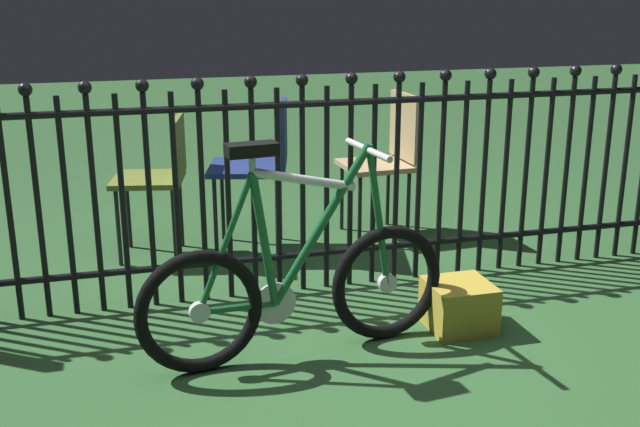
{
  "coord_description": "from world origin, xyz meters",
  "views": [
    {
      "loc": [
        -1.02,
        -2.87,
        1.51
      ],
      "look_at": [
        -0.15,
        0.21,
        0.55
      ],
      "focal_mm": 43.1,
      "sensor_mm": 36.0,
      "label": 1
    }
  ],
  "objects_px": {
    "chair_olive": "(161,171)",
    "display_crate": "(459,305)",
    "chair_tan": "(388,152)",
    "bicycle": "(297,285)",
    "chair_navy": "(262,158)"
  },
  "relations": [
    {
      "from": "bicycle",
      "to": "chair_navy",
      "type": "relative_size",
      "value": 1.55
    },
    {
      "from": "chair_olive",
      "to": "display_crate",
      "type": "xyz_separation_m",
      "value": [
        1.2,
        -1.35,
        -0.39
      ]
    },
    {
      "from": "chair_olive",
      "to": "chair_navy",
      "type": "bearing_deg",
      "value": -4.06
    },
    {
      "from": "chair_olive",
      "to": "chair_navy",
      "type": "relative_size",
      "value": 0.92
    },
    {
      "from": "bicycle",
      "to": "chair_olive",
      "type": "bearing_deg",
      "value": 107.27
    },
    {
      "from": "chair_olive",
      "to": "display_crate",
      "type": "bearing_deg",
      "value": -48.27
    },
    {
      "from": "bicycle",
      "to": "chair_tan",
      "type": "bearing_deg",
      "value": 57.01
    },
    {
      "from": "display_crate",
      "to": "chair_navy",
      "type": "bearing_deg",
      "value": 115.82
    },
    {
      "from": "chair_tan",
      "to": "bicycle",
      "type": "bearing_deg",
      "value": -122.99
    },
    {
      "from": "bicycle",
      "to": "display_crate",
      "type": "height_order",
      "value": "bicycle"
    },
    {
      "from": "bicycle",
      "to": "chair_olive",
      "type": "relative_size",
      "value": 1.68
    },
    {
      "from": "chair_tan",
      "to": "chair_navy",
      "type": "bearing_deg",
      "value": -174.08
    },
    {
      "from": "bicycle",
      "to": "chair_olive",
      "type": "height_order",
      "value": "bicycle"
    },
    {
      "from": "bicycle",
      "to": "display_crate",
      "type": "bearing_deg",
      "value": 3.9
    },
    {
      "from": "display_crate",
      "to": "bicycle",
      "type": "bearing_deg",
      "value": -176.1
    }
  ]
}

